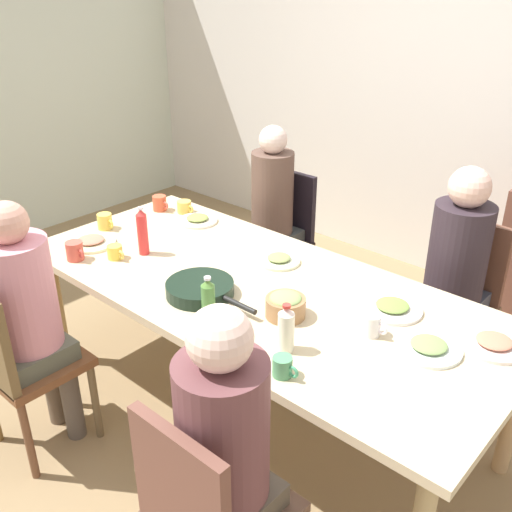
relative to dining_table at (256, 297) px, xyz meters
The scene contains 29 objects.
ground_plane 0.66m from the dining_table, ahead, with size 7.02×7.02×0.00m, color #8D734F.
wall_back 2.17m from the dining_table, 90.00° to the left, with size 6.09×0.12×2.60m, color silver.
dining_table is the anchor object (origin of this frame).
chair_0 1.10m from the dining_table, 123.56° to the right, with size 0.40×0.40×0.90m.
person_0 1.01m from the dining_table, 126.41° to the right, with size 0.30×0.30×1.22m.
chair_1 1.10m from the dining_table, 123.56° to the left, with size 0.40×0.40×0.90m.
person_1 1.01m from the dining_table, 126.46° to the left, with size 0.30×0.30×1.22m.
chair_2 1.10m from the dining_table, 56.44° to the right, with size 0.40×0.40×0.90m.
person_2 1.02m from the dining_table, 53.59° to the right, with size 0.30×0.30×1.22m.
chair_3 1.10m from the dining_table, 56.44° to the left, with size 0.40×0.40×0.90m.
person_3 1.02m from the dining_table, 53.60° to the left, with size 0.30×0.30×1.23m.
plate_0 0.99m from the dining_table, 165.19° to the right, with size 0.26×0.26×0.04m.
plate_1 0.84m from the dining_table, ahead, with size 0.25×0.25×0.04m.
plate_2 0.27m from the dining_table, 105.37° to the left, with size 0.21×0.21×0.04m.
plate_3 0.83m from the dining_table, 155.98° to the left, with size 0.23×0.23×0.04m.
plate_4 1.05m from the dining_table, 13.71° to the left, with size 0.25×0.25×0.04m.
plate_5 0.63m from the dining_table, 20.67° to the left, with size 0.26×0.26×0.04m.
bowl_0 0.32m from the dining_table, 23.56° to the right, with size 0.17×0.17×0.11m.
serving_pan 0.28m from the dining_table, 118.44° to the right, with size 0.49×0.31×0.06m.
cup_0 1.00m from the dining_table, 157.27° to the left, with size 0.12×0.08×0.07m.
cup_1 1.10m from the dining_table, 163.65° to the left, with size 0.12×0.08×0.09m.
cup_2 0.63m from the dining_table, ahead, with size 0.11×0.07×0.09m.
cup_3 0.68m from the dining_table, 40.11° to the right, with size 0.11×0.07×0.08m.
cup_4 0.77m from the dining_table, 159.59° to the right, with size 0.11×0.08×0.07m.
cup_5 1.08m from the dining_table, behind, with size 0.12×0.08×0.09m.
cup_6 0.95m from the dining_table, 154.53° to the right, with size 0.12×0.09×0.10m.
bottle_0 0.55m from the dining_table, 35.84° to the right, with size 0.06×0.06×0.20m.
bottle_1 0.36m from the dining_table, 86.16° to the right, with size 0.06×0.06×0.18m.
bottle_2 0.69m from the dining_table, 168.43° to the right, with size 0.05×0.05×0.26m.
Camera 1 is at (1.57, -1.76, 2.04)m, focal length 40.86 mm.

